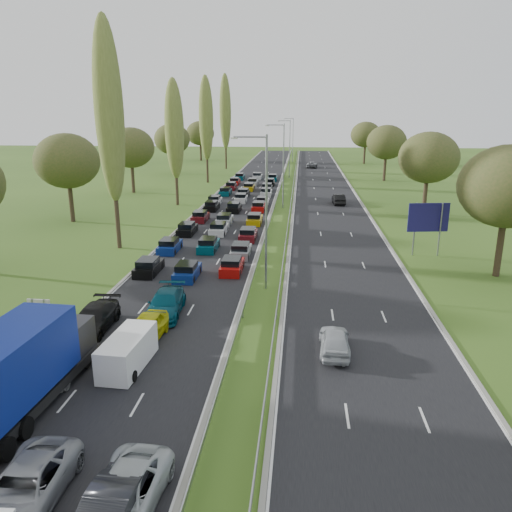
% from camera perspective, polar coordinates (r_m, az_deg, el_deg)
% --- Properties ---
extents(ground, '(260.00, 260.00, 0.00)m').
position_cam_1_polar(ground, '(75.71, 3.14, 5.80)').
color(ground, '#315019').
rests_on(ground, ground).
extents(near_carriageway, '(10.50, 215.00, 0.04)m').
position_cam_1_polar(near_carriageway, '(78.68, -1.74, 6.21)').
color(near_carriageway, black).
rests_on(near_carriageway, ground).
extents(far_carriageway, '(10.50, 215.00, 0.04)m').
position_cam_1_polar(far_carriageway, '(78.23, 8.18, 6.00)').
color(far_carriageway, black).
rests_on(far_carriageway, ground).
extents(central_reservation, '(2.36, 215.00, 0.32)m').
position_cam_1_polar(central_reservation, '(78.07, 3.22, 6.53)').
color(central_reservation, gray).
rests_on(central_reservation, ground).
extents(lamp_columns, '(0.18, 140.18, 12.00)m').
position_cam_1_polar(lamp_columns, '(72.88, 3.15, 10.17)').
color(lamp_columns, gray).
rests_on(lamp_columns, ground).
extents(poplar_row, '(2.80, 127.80, 22.44)m').
position_cam_1_polar(poplar_row, '(65.32, -11.77, 14.79)').
color(poplar_row, '#2D2116').
rests_on(poplar_row, ground).
extents(woodland_left, '(8.00, 166.00, 11.10)m').
position_cam_1_polar(woodland_left, '(64.33, -22.08, 9.74)').
color(woodland_left, '#2D2116').
rests_on(woodland_left, ground).
extents(woodland_right, '(8.00, 153.00, 11.10)m').
position_cam_1_polar(woodland_right, '(63.67, 20.86, 9.81)').
color(woodland_right, '#2D2116').
rests_on(woodland_right, ground).
extents(traffic_queue_fill, '(9.13, 69.23, 0.80)m').
position_cam_1_polar(traffic_queue_fill, '(73.64, -2.20, 5.87)').
color(traffic_queue_fill, black).
rests_on(traffic_queue_fill, ground).
extents(near_car_2, '(2.52, 5.13, 1.40)m').
position_cam_1_polar(near_car_2, '(29.04, -21.79, -11.35)').
color(near_car_2, silver).
rests_on(near_car_2, near_carriageway).
extents(near_car_3, '(2.24, 5.38, 1.55)m').
position_cam_1_polar(near_car_3, '(33.89, -18.04, -6.82)').
color(near_car_3, black).
rests_on(near_car_3, near_carriageway).
extents(near_car_6, '(2.56, 5.34, 1.47)m').
position_cam_1_polar(near_car_6, '(21.12, -24.87, -22.92)').
color(near_car_6, gray).
rests_on(near_car_6, near_carriageway).
extents(near_car_7, '(2.61, 5.63, 1.59)m').
position_cam_1_polar(near_car_7, '(35.22, -10.27, -5.35)').
color(near_car_7, '#053E4D').
rests_on(near_car_7, near_carriageway).
extents(near_car_8, '(2.05, 4.71, 1.58)m').
position_cam_1_polar(near_car_8, '(31.55, -12.44, -8.10)').
color(near_car_8, '#B2B30B').
rests_on(near_car_8, near_carriageway).
extents(near_car_10, '(2.63, 5.23, 1.42)m').
position_cam_1_polar(near_car_10, '(19.78, -14.92, -24.95)').
color(near_car_10, '#ACB3B6').
rests_on(near_car_10, near_carriageway).
extents(far_car_0, '(1.82, 4.33, 1.46)m').
position_cam_1_polar(far_car_0, '(29.81, 8.99, -9.52)').
color(far_car_0, '#A6AAAF').
rests_on(far_car_0, far_carriageway).
extents(far_car_1, '(1.89, 4.77, 1.54)m').
position_cam_1_polar(far_car_1, '(77.44, 9.43, 6.44)').
color(far_car_1, black).
rests_on(far_car_1, far_carriageway).
extents(far_car_2, '(2.90, 5.67, 1.53)m').
position_cam_1_polar(far_car_2, '(128.75, 6.41, 10.35)').
color(far_car_2, slate).
rests_on(far_car_2, far_carriageway).
extents(blue_lorry, '(2.78, 10.02, 4.23)m').
position_cam_1_polar(blue_lorry, '(26.05, -25.30, -11.46)').
color(blue_lorry, black).
rests_on(blue_lorry, near_carriageway).
extents(white_van_rear, '(1.81, 4.62, 1.86)m').
position_cam_1_polar(white_van_rear, '(28.79, -14.31, -10.37)').
color(white_van_rear, white).
rests_on(white_van_rear, near_carriageway).
extents(info_sign, '(1.50, 0.16, 2.10)m').
position_cam_1_polar(info_sign, '(34.96, -23.52, -5.67)').
color(info_sign, gray).
rests_on(info_sign, ground).
extents(direction_sign, '(3.97, 0.68, 5.20)m').
position_cam_1_polar(direction_sign, '(50.91, 19.09, 3.93)').
color(direction_sign, gray).
rests_on(direction_sign, ground).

